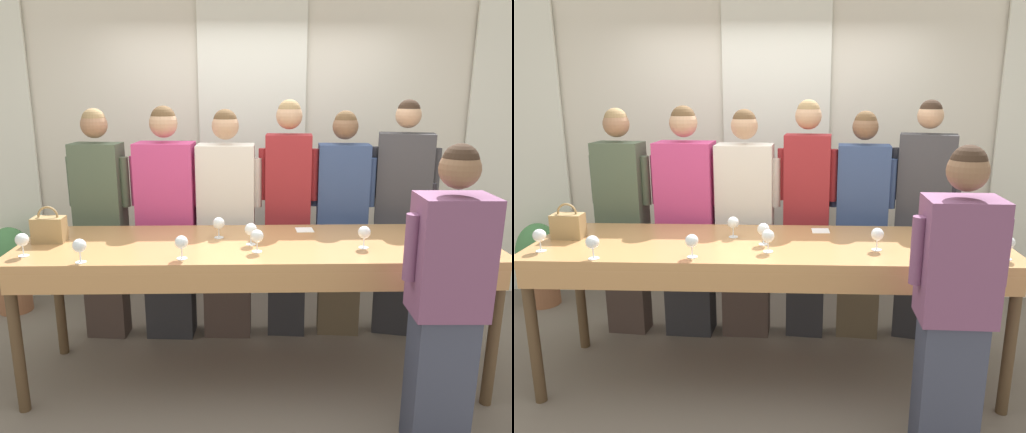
{
  "view_description": "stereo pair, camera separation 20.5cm",
  "coord_description": "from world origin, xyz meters",
  "views": [
    {
      "loc": [
        -0.08,
        -3.08,
        1.92
      ],
      "look_at": [
        0.0,
        0.08,
        1.12
      ],
      "focal_mm": 35.0,
      "sensor_mm": 36.0,
      "label": 1
    },
    {
      "loc": [
        0.13,
        -3.08,
        1.92
      ],
      "look_at": [
        0.0,
        0.08,
        1.12
      ],
      "focal_mm": 35.0,
      "sensor_mm": 36.0,
      "label": 2
    }
  ],
  "objects": [
    {
      "name": "napkin",
      "position": [
        0.35,
        0.28,
        0.97
      ],
      "size": [
        0.12,
        0.12,
        0.0
      ],
      "color": "white",
      "rests_on": "tasting_bar"
    },
    {
      "name": "guest_cream_sweater",
      "position": [
        -0.21,
        0.65,
        0.91
      ],
      "size": [
        0.54,
        0.28,
        1.79
      ],
      "color": "#473833",
      "rests_on": "ground_plane"
    },
    {
      "name": "curtain_panel_center",
      "position": [
        0.0,
        1.45,
        1.34
      ],
      "size": [
        0.95,
        0.03,
        2.69
      ],
      "color": "white",
      "rests_on": "ground_plane"
    },
    {
      "name": "handbag",
      "position": [
        -1.34,
        0.04,
        1.06
      ],
      "size": [
        0.2,
        0.12,
        0.24
      ],
      "color": "#997A4C",
      "rests_on": "tasting_bar"
    },
    {
      "name": "ground_plane",
      "position": [
        0.0,
        0.0,
        0.0
      ],
      "size": [
        18.0,
        18.0,
        0.0
      ],
      "primitive_type": "plane",
      "color": "#70665B"
    },
    {
      "name": "wine_glass_back_left",
      "position": [
        0.0,
        -0.2,
        1.07
      ],
      "size": [
        0.08,
        0.08,
        0.14
      ],
      "color": "white",
      "rests_on": "tasting_bar"
    },
    {
      "name": "wine_glass_back_mid",
      "position": [
        -0.25,
        0.11,
        1.07
      ],
      "size": [
        0.08,
        0.08,
        0.14
      ],
      "color": "white",
      "rests_on": "tasting_bar"
    },
    {
      "name": "wine_glass_front_left",
      "position": [
        -1.01,
        -0.37,
        1.07
      ],
      "size": [
        0.08,
        0.08,
        0.14
      ],
      "color": "white",
      "rests_on": "tasting_bar"
    },
    {
      "name": "guest_pink_top",
      "position": [
        -0.67,
        0.65,
        0.92
      ],
      "size": [
        0.55,
        0.3,
        1.81
      ],
      "color": "#28282D",
      "rests_on": "ground_plane"
    },
    {
      "name": "guest_olive_jacket",
      "position": [
        -1.18,
        0.65,
        0.94
      ],
      "size": [
        0.48,
        0.25,
        1.8
      ],
      "color": "#473833",
      "rests_on": "ground_plane"
    },
    {
      "name": "wall_back",
      "position": [
        0.0,
        1.52,
        1.4
      ],
      "size": [
        12.0,
        0.06,
        2.8
      ],
      "color": "silver",
      "rests_on": "ground_plane"
    },
    {
      "name": "wine_glass_front_right",
      "position": [
        -0.04,
        -0.05,
        1.07
      ],
      "size": [
        0.08,
        0.08,
        0.14
      ],
      "color": "white",
      "rests_on": "tasting_bar"
    },
    {
      "name": "guest_striped_shirt",
      "position": [
        0.26,
        0.65,
        0.98
      ],
      "size": [
        0.46,
        0.23,
        1.86
      ],
      "color": "#28282D",
      "rests_on": "ground_plane"
    },
    {
      "name": "wine_glass_front_mid",
      "position": [
        1.39,
        -0.28,
        1.07
      ],
      "size": [
        0.08,
        0.08,
        0.14
      ],
      "color": "white",
      "rests_on": "tasting_bar"
    },
    {
      "name": "guest_navy_coat",
      "position": [
        0.68,
        0.65,
        0.93
      ],
      "size": [
        0.5,
        0.24,
        1.78
      ],
      "color": "brown",
      "rests_on": "ground_plane"
    },
    {
      "name": "guest_beige_cap",
      "position": [
        1.14,
        0.65,
        0.96
      ],
      "size": [
        0.52,
        0.3,
        1.86
      ],
      "color": "#28282D",
      "rests_on": "ground_plane"
    },
    {
      "name": "curtain_panel_left",
      "position": [
        -2.43,
        1.45,
        1.34
      ],
      "size": [
        0.95,
        0.03,
        2.69
      ],
      "color": "white",
      "rests_on": "ground_plane"
    },
    {
      "name": "tasting_bar",
      "position": [
        0.0,
        -0.03,
        0.88
      ],
      "size": [
        3.03,
        0.85,
        0.97
      ],
      "color": "#B27F4C",
      "rests_on": "ground_plane"
    },
    {
      "name": "potted_plant",
      "position": [
        -2.13,
        1.11,
        0.42
      ],
      "size": [
        0.39,
        0.39,
        0.77
      ],
      "color": "#935B3D",
      "rests_on": "ground_plane"
    },
    {
      "name": "wine_glass_center_left",
      "position": [
        0.67,
        -0.13,
        1.07
      ],
      "size": [
        0.08,
        0.08,
        0.14
      ],
      "color": "white",
      "rests_on": "tasting_bar"
    },
    {
      "name": "wine_glass_center_right",
      "position": [
        -0.44,
        -0.32,
        1.07
      ],
      "size": [
        0.08,
        0.08,
        0.14
      ],
      "color": "white",
      "rests_on": "tasting_bar"
    },
    {
      "name": "wine_bottle",
      "position": [
        1.22,
        0.21,
        1.09
      ],
      "size": [
        0.08,
        0.08,
        0.34
      ],
      "color": "black",
      "rests_on": "tasting_bar"
    },
    {
      "name": "host_pouring",
      "position": [
        0.97,
        -0.71,
        0.86
      ],
      "size": [
        0.48,
        0.27,
        1.68
      ],
      "color": "#383D51",
      "rests_on": "ground_plane"
    },
    {
      "name": "wine_glass_center_mid",
      "position": [
        -1.39,
        -0.24,
        1.07
      ],
      "size": [
        0.08,
        0.08,
        0.14
      ],
      "color": "white",
      "rests_on": "tasting_bar"
    }
  ]
}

